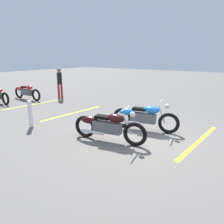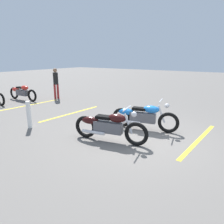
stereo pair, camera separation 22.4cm
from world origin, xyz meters
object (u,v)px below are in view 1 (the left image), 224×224
object	(u,v)px
bystander_secondary	(60,82)
motorcycle_dark_foreground	(107,126)
motorcycle_row_far_left	(26,91)
bollard_post	(30,114)
motorcycle_bright_foreground	(143,116)

from	to	relation	value
bystander_secondary	motorcycle_dark_foreground	bearing A→B (deg)	-179.64
motorcycle_dark_foreground	motorcycle_row_far_left	world-z (taller)	motorcycle_dark_foreground
motorcycle_row_far_left	bollard_post	distance (m)	5.16
bystander_secondary	bollard_post	distance (m)	5.08
bollard_post	bystander_secondary	bearing A→B (deg)	-51.62
motorcycle_row_far_left	bystander_secondary	size ratio (longest dim) A/B	1.28
motorcycle_row_far_left	bollard_post	world-z (taller)	bollard_post
bollard_post	motorcycle_row_far_left	bearing A→B (deg)	-30.74
motorcycle_bright_foreground	bollard_post	bearing A→B (deg)	-160.99
motorcycle_dark_foreground	motorcycle_bright_foreground	bearing A→B (deg)	63.56
motorcycle_bright_foreground	motorcycle_row_far_left	bearing A→B (deg)	162.64
motorcycle_bright_foreground	motorcycle_dark_foreground	distance (m)	1.49
bystander_secondary	motorcycle_row_far_left	bearing A→B (deg)	75.76
motorcycle_bright_foreground	bollard_post	world-z (taller)	motorcycle_bright_foreground
motorcycle_bright_foreground	motorcycle_row_far_left	xyz separation A→B (m)	(7.68, -0.64, -0.01)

